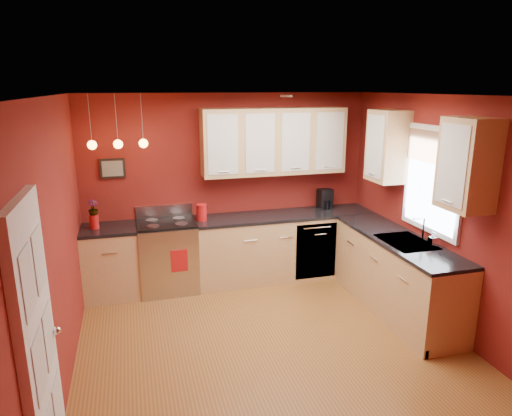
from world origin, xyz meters
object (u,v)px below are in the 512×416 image
object	(u,v)px
sink	(406,244)
coffee_maker	(325,199)
red_canister	(202,212)
gas_range	(168,256)
soap_pump	(433,239)

from	to	relation	value
sink	coffee_maker	size ratio (longest dim) A/B	2.45
sink	red_canister	world-z (taller)	sink
sink	red_canister	distance (m)	2.62
gas_range	sink	size ratio (longest dim) A/B	1.59
sink	gas_range	bearing A→B (deg)	150.22
red_canister	coffee_maker	world-z (taller)	coffee_maker
red_canister	coffee_maker	distance (m)	1.86
gas_range	coffee_maker	bearing A→B (deg)	3.48
gas_range	sink	xyz separation A→B (m)	(2.62, -1.50, 0.43)
coffee_maker	soap_pump	size ratio (longest dim) A/B	1.64
red_canister	gas_range	bearing A→B (deg)	179.31
red_canister	coffee_maker	size ratio (longest dim) A/B	0.78
coffee_maker	soap_pump	bearing A→B (deg)	-80.57
sink	coffee_maker	xyz separation A→B (m)	(-0.30, 1.64, 0.16)
gas_range	red_canister	world-z (taller)	red_canister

